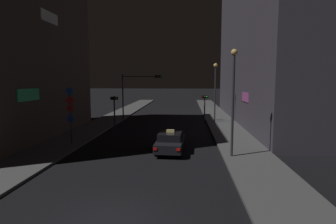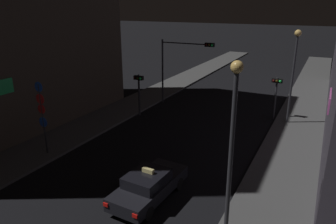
{
  "view_description": "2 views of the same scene",
  "coord_description": "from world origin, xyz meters",
  "px_view_note": "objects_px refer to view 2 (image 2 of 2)",
  "views": [
    {
      "loc": [
        2.86,
        -9.37,
        5.15
      ],
      "look_at": [
        0.92,
        18.9,
        1.84
      ],
      "focal_mm": 29.74,
      "sensor_mm": 36.0,
      "label": 1
    },
    {
      "loc": [
        8.32,
        -1.0,
        8.7
      ],
      "look_at": [
        -0.17,
        15.78,
        2.32
      ],
      "focal_mm": 34.08,
      "sensor_mm": 36.0,
      "label": 2
    }
  ],
  "objects_px": {
    "traffic_light_left_kerb": "(139,86)",
    "sign_pole_left": "(42,112)",
    "taxi": "(149,185)",
    "street_lamp_far_block": "(294,63)",
    "traffic_light_right_kerb": "(276,89)",
    "traffic_light_overhead": "(181,59)",
    "street_lamp_near_block": "(232,139)"
  },
  "relations": [
    {
      "from": "traffic_light_left_kerb",
      "to": "sign_pole_left",
      "type": "distance_m",
      "value": 8.88
    },
    {
      "from": "sign_pole_left",
      "to": "street_lamp_near_block",
      "type": "height_order",
      "value": "street_lamp_near_block"
    },
    {
      "from": "traffic_light_overhead",
      "to": "street_lamp_near_block",
      "type": "xyz_separation_m",
      "value": [
        9.01,
        -15.5,
        0.27
      ]
    },
    {
      "from": "traffic_light_left_kerb",
      "to": "street_lamp_far_block",
      "type": "distance_m",
      "value": 11.83
    },
    {
      "from": "street_lamp_far_block",
      "to": "traffic_light_overhead",
      "type": "bearing_deg",
      "value": 175.37
    },
    {
      "from": "traffic_light_right_kerb",
      "to": "street_lamp_near_block",
      "type": "distance_m",
      "value": 15.69
    },
    {
      "from": "traffic_light_left_kerb",
      "to": "taxi",
      "type": "bearing_deg",
      "value": -56.17
    },
    {
      "from": "traffic_light_overhead",
      "to": "sign_pole_left",
      "type": "height_order",
      "value": "traffic_light_overhead"
    },
    {
      "from": "traffic_light_right_kerb",
      "to": "sign_pole_left",
      "type": "xyz_separation_m",
      "value": [
        -11.08,
        -12.95,
        0.32
      ]
    },
    {
      "from": "traffic_light_right_kerb",
      "to": "street_lamp_near_block",
      "type": "relative_size",
      "value": 0.49
    },
    {
      "from": "sign_pole_left",
      "to": "street_lamp_far_block",
      "type": "relative_size",
      "value": 0.64
    },
    {
      "from": "traffic_light_overhead",
      "to": "street_lamp_far_block",
      "type": "relative_size",
      "value": 0.84
    },
    {
      "from": "traffic_light_overhead",
      "to": "traffic_light_right_kerb",
      "type": "relative_size",
      "value": 1.72
    },
    {
      "from": "sign_pole_left",
      "to": "street_lamp_far_block",
      "type": "distance_m",
      "value": 17.35
    },
    {
      "from": "traffic_light_left_kerb",
      "to": "sign_pole_left",
      "type": "xyz_separation_m",
      "value": [
        -1.1,
        -8.81,
        0.3
      ]
    },
    {
      "from": "traffic_light_overhead",
      "to": "traffic_light_left_kerb",
      "type": "distance_m",
      "value": 4.79
    },
    {
      "from": "street_lamp_near_block",
      "to": "traffic_light_overhead",
      "type": "bearing_deg",
      "value": 120.15
    },
    {
      "from": "traffic_light_right_kerb",
      "to": "sign_pole_left",
      "type": "bearing_deg",
      "value": -130.57
    },
    {
      "from": "street_lamp_far_block",
      "to": "traffic_light_left_kerb",
      "type": "bearing_deg",
      "value": -163.25
    },
    {
      "from": "traffic_light_left_kerb",
      "to": "street_lamp_near_block",
      "type": "xyz_separation_m",
      "value": [
        10.8,
        -11.4,
        1.99
      ]
    },
    {
      "from": "traffic_light_overhead",
      "to": "traffic_light_right_kerb",
      "type": "distance_m",
      "value": 8.37
    },
    {
      "from": "taxi",
      "to": "traffic_light_overhead",
      "type": "height_order",
      "value": "traffic_light_overhead"
    },
    {
      "from": "street_lamp_near_block",
      "to": "taxi",
      "type": "bearing_deg",
      "value": 160.96
    },
    {
      "from": "traffic_light_overhead",
      "to": "street_lamp_far_block",
      "type": "xyz_separation_m",
      "value": [
        9.32,
        -0.75,
        0.55
      ]
    },
    {
      "from": "traffic_light_right_kerb",
      "to": "street_lamp_far_block",
      "type": "distance_m",
      "value": 2.67
    },
    {
      "from": "traffic_light_overhead",
      "to": "sign_pole_left",
      "type": "bearing_deg",
      "value": -102.66
    },
    {
      "from": "taxi",
      "to": "traffic_light_right_kerb",
      "type": "bearing_deg",
      "value": 76.89
    },
    {
      "from": "traffic_light_right_kerb",
      "to": "sign_pole_left",
      "type": "height_order",
      "value": "sign_pole_left"
    },
    {
      "from": "sign_pole_left",
      "to": "traffic_light_left_kerb",
      "type": "bearing_deg",
      "value": 82.87
    },
    {
      "from": "taxi",
      "to": "street_lamp_near_block",
      "type": "height_order",
      "value": "street_lamp_near_block"
    },
    {
      "from": "taxi",
      "to": "street_lamp_far_block",
      "type": "relative_size",
      "value": 0.66
    },
    {
      "from": "taxi",
      "to": "traffic_light_overhead",
      "type": "relative_size",
      "value": 0.79
    }
  ]
}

